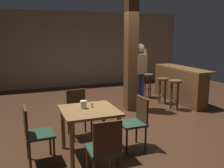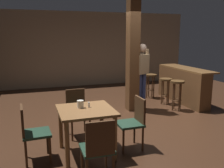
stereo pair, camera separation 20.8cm
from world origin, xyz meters
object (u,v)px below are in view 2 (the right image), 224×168
object	(u,v)px
dining_table	(86,118)
napkin_cup	(80,104)
bar_stool_far	(151,80)
chair_east	(134,120)
bar_stool_near	(177,88)
bar_counter	(182,85)
chair_north	(77,110)
bar_stool_mid	(165,85)
chair_south	(98,147)
chair_west	(31,131)
standing_person	(142,72)
salt_shaker	(89,105)

from	to	relation	value
dining_table	napkin_cup	size ratio (longest dim) A/B	7.02
dining_table	bar_stool_far	world-z (taller)	dining_table
chair_east	napkin_cup	size ratio (longest dim) A/B	7.12
dining_table	bar_stool_near	world-z (taller)	bar_stool_near
chair_east	napkin_cup	world-z (taller)	chair_east
bar_counter	chair_east	bearing A→B (deg)	-137.57
dining_table	chair_north	world-z (taller)	chair_north
bar_stool_mid	chair_south	bearing A→B (deg)	-132.10
chair_west	napkin_cup	distance (m)	0.86
dining_table	chair_north	size ratio (longest dim) A/B	0.99
bar_stool_far	bar_stool_mid	bearing A→B (deg)	-84.65
chair_east	chair_north	size ratio (longest dim) A/B	1.00
napkin_cup	chair_south	bearing A→B (deg)	-87.92
chair_north	bar_stool_near	xyz separation A→B (m)	(2.78, 0.81, 0.08)
dining_table	napkin_cup	world-z (taller)	napkin_cup
chair_south	chair_west	distance (m)	1.21
chair_east	chair_north	world-z (taller)	same
bar_counter	bar_stool_mid	distance (m)	0.57
chair_south	napkin_cup	distance (m)	1.01
standing_person	bar_stool_mid	distance (m)	1.00
salt_shaker	chair_east	bearing A→B (deg)	-9.08
chair_south	dining_table	bearing A→B (deg)	87.80
bar_stool_near	bar_stool_far	world-z (taller)	bar_stool_near
chair_south	bar_stool_near	world-z (taller)	chair_south
bar_counter	bar_stool_near	world-z (taller)	bar_counter
bar_counter	bar_stool_mid	bearing A→B (deg)	-179.26
napkin_cup	bar_stool_far	bearing A→B (deg)	46.61
dining_table	bar_counter	bearing A→B (deg)	34.23
napkin_cup	bar_stool_mid	xyz separation A→B (m)	(2.88, 2.20, -0.28)
chair_north	chair_south	world-z (taller)	same
chair_east	bar_stool_far	bearing A→B (deg)	58.27
chair_north	chair_south	size ratio (longest dim) A/B	1.00
chair_south	bar_stool_far	xyz separation A→B (m)	(2.77, 3.93, 0.06)
chair_west	bar_stool_far	distance (m)	4.71
napkin_cup	standing_person	size ratio (longest dim) A/B	0.07
standing_person	bar_stool_near	bearing A→B (deg)	-24.47
chair_south	bar_counter	distance (m)	4.65
napkin_cup	bar_stool_near	world-z (taller)	napkin_cup
standing_person	bar_stool_mid	size ratio (longest dim) A/B	2.34
chair_west	bar_stool_near	bearing A→B (deg)	24.21
salt_shaker	bar_stool_near	distance (m)	3.16
chair_north	salt_shaker	xyz separation A→B (m)	(0.06, -0.77, 0.31)
salt_shaker	standing_person	distance (m)	2.73
chair_east	chair_south	xyz separation A→B (m)	(-0.85, -0.82, 0.00)
chair_north	bar_stool_far	size ratio (longest dim) A/B	1.20
dining_table	standing_person	distance (m)	2.85
chair_south	chair_west	bearing A→B (deg)	132.94
bar_stool_near	bar_counter	bearing A→B (deg)	47.13
chair_north	napkin_cup	bearing A→B (deg)	-96.16
chair_east	standing_person	xyz separation A→B (m)	(1.13, 2.09, 0.50)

